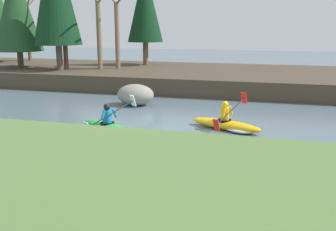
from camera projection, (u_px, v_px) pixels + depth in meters
name	position (u px, v px, depth m)	size (l,w,h in m)	color
ground_plane	(150.00, 128.00, 13.86)	(90.00, 90.00, 0.00)	slate
riverbank_near	(48.00, 190.00, 7.74)	(44.00, 7.20, 0.77)	#56753D
riverbank_far	(204.00, 78.00, 23.68)	(44.00, 8.98, 0.92)	#473D2D
conifer_tree_left	(16.00, 8.00, 24.10)	(2.98, 2.98, 6.29)	brown
conifer_tree_centre	(145.00, 4.00, 25.64)	(2.35, 2.35, 6.40)	brown
bare_tree_upstream	(28.00, 26.00, 29.13)	(2.97, 2.93, 5.33)	brown
bare_tree_mid_upstream	(65.00, 19.00, 23.34)	(3.51, 3.47, 6.36)	brown
bare_tree_mid_downstream	(99.00, 27.00, 23.39)	(2.97, 2.94, 5.34)	#7A664C
bare_tree_downstream	(118.00, 27.00, 23.85)	(2.94, 2.90, 5.27)	#7A664C
kayaker_lead	(229.00, 124.00, 13.60)	(2.73, 1.99, 1.20)	yellow
kayaker_middle	(111.00, 128.00, 13.18)	(2.66, 1.95, 1.20)	green
boulder_midstream	(135.00, 95.00, 17.77)	(1.69, 1.32, 0.96)	gray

